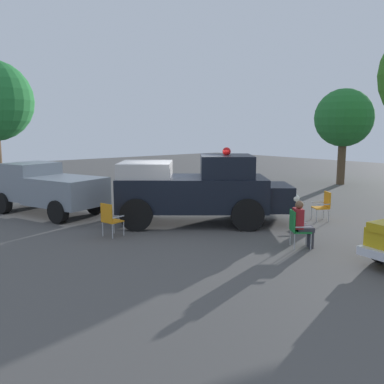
% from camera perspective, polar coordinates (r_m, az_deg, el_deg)
% --- Properties ---
extents(ground_plane, '(60.00, 60.00, 0.00)m').
position_cam_1_polar(ground_plane, '(13.89, -1.91, -4.47)').
color(ground_plane, '#514F4C').
extents(vintage_fire_truck, '(5.48, 5.96, 2.59)m').
position_cam_1_polar(vintage_fire_truck, '(13.73, 0.98, 0.46)').
color(vintage_fire_truck, black).
rests_on(vintage_fire_truck, ground).
extents(parked_pickup, '(5.12, 3.22, 1.90)m').
position_cam_1_polar(parked_pickup, '(16.33, -19.63, 0.55)').
color(parked_pickup, black).
rests_on(parked_pickup, ground).
extents(lawn_chair_near_truck, '(0.69, 0.69, 1.02)m').
position_cam_1_polar(lawn_chair_near_truck, '(11.41, 14.42, -4.65)').
color(lawn_chair_near_truck, '#B7BABF').
rests_on(lawn_chair_near_truck, ground).
extents(lawn_chair_by_car, '(0.60, 0.59, 1.02)m').
position_cam_1_polar(lawn_chair_by_car, '(12.35, -11.43, -3.52)').
color(lawn_chair_by_car, '#B7BABF').
rests_on(lawn_chair_by_car, ground).
extents(lawn_chair_spare, '(0.68, 0.68, 1.02)m').
position_cam_1_polar(lawn_chair_spare, '(15.01, 17.96, -1.60)').
color(lawn_chair_spare, '#B7BABF').
rests_on(lawn_chair_spare, ground).
extents(spectator_seated, '(0.62, 0.65, 1.29)m').
position_cam_1_polar(spectator_seated, '(11.42, 15.08, -4.11)').
color(spectator_seated, '#383842').
rests_on(spectator_seated, ground).
extents(spectator_standing, '(0.37, 0.64, 1.68)m').
position_cam_1_polar(spectator_standing, '(16.78, -4.18, 1.17)').
color(spectator_standing, '#2D334C').
rests_on(spectator_standing, ground).
extents(oak_tree_right, '(3.29, 3.29, 5.46)m').
position_cam_1_polar(oak_tree_right, '(25.10, 20.47, 9.62)').
color(oak_tree_right, brown).
rests_on(oak_tree_right, ground).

